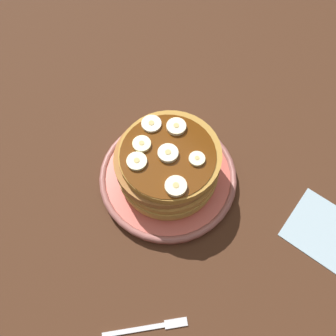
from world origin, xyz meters
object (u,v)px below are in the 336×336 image
at_px(banana_slice_3, 176,127).
at_px(fork, 150,327).
at_px(banana_slice_1, 176,186).
at_px(plate, 168,177).
at_px(napkin, 322,229).
at_px(banana_slice_4, 137,161).
at_px(banana_slice_6, 142,144).
at_px(banana_slice_0, 167,152).
at_px(pancake_stack, 167,165).
at_px(banana_slice_5, 197,159).
at_px(banana_slice_2, 151,124).

xyz_separation_m(banana_slice_3, fork, (0.17, -0.25, -0.09)).
distance_m(banana_slice_1, fork, 0.22).
xyz_separation_m(plate, napkin, (0.26, 0.10, -0.01)).
height_order(banana_slice_4, banana_slice_6, same).
height_order(plate, banana_slice_4, banana_slice_4).
height_order(banana_slice_0, fork, banana_slice_0).
xyz_separation_m(pancake_stack, banana_slice_5, (0.04, 0.02, 0.04)).
bearing_deg(banana_slice_3, banana_slice_6, -107.96).
xyz_separation_m(banana_slice_0, banana_slice_1, (0.05, -0.04, 0.00)).
distance_m(banana_slice_1, banana_slice_5, 0.06).
xyz_separation_m(plate, banana_slice_5, (0.04, 0.02, 0.09)).
bearing_deg(banana_slice_1, banana_slice_5, 96.04).
bearing_deg(banana_slice_1, banana_slice_2, 150.29).
height_order(banana_slice_3, fork, banana_slice_3).
xyz_separation_m(banana_slice_1, banana_slice_5, (-0.01, 0.06, -0.00)).
relative_size(banana_slice_5, banana_slice_6, 0.87).
bearing_deg(pancake_stack, banana_slice_4, -120.42).
height_order(plate, banana_slice_6, banana_slice_6).
height_order(banana_slice_1, banana_slice_2, banana_slice_1).
bearing_deg(banana_slice_6, banana_slice_0, 21.36).
bearing_deg(banana_slice_5, banana_slice_6, -155.88).
height_order(banana_slice_2, napkin, banana_slice_2).
bearing_deg(napkin, plate, -158.44).
xyz_separation_m(banana_slice_3, napkin, (0.28, 0.06, -0.10)).
distance_m(plate, banana_slice_6, 0.10).
distance_m(banana_slice_1, banana_slice_6, 0.09).
height_order(banana_slice_2, banana_slice_6, banana_slice_6).
height_order(pancake_stack, banana_slice_3, banana_slice_3).
distance_m(pancake_stack, napkin, 0.29).
distance_m(banana_slice_5, napkin, 0.25).
height_order(plate, banana_slice_3, banana_slice_3).
distance_m(pancake_stack, banana_slice_6, 0.06).
distance_m(banana_slice_6, fork, 0.28).
bearing_deg(banana_slice_4, banana_slice_6, 119.53).
height_order(pancake_stack, napkin, pancake_stack).
relative_size(banana_slice_6, fork, 0.29).
height_order(plate, banana_slice_5, banana_slice_5).
bearing_deg(banana_slice_2, pancake_stack, -23.18).
xyz_separation_m(banana_slice_2, banana_slice_3, (0.04, 0.02, 0.00)).
bearing_deg(banana_slice_4, napkin, 26.88).
bearing_deg(banana_slice_0, napkin, 21.15).
bearing_deg(banana_slice_3, plate, -63.76).
distance_m(banana_slice_3, fork, 0.32).
height_order(banana_slice_0, banana_slice_6, banana_slice_0).
bearing_deg(banana_slice_3, banana_slice_0, -65.98).
relative_size(banana_slice_2, banana_slice_4, 1.03).
distance_m(banana_slice_4, fork, 0.25).
bearing_deg(pancake_stack, banana_slice_0, 139.40).
relative_size(pancake_stack, banana_slice_5, 6.99).
xyz_separation_m(banana_slice_1, fork, (0.10, -0.17, -0.10)).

